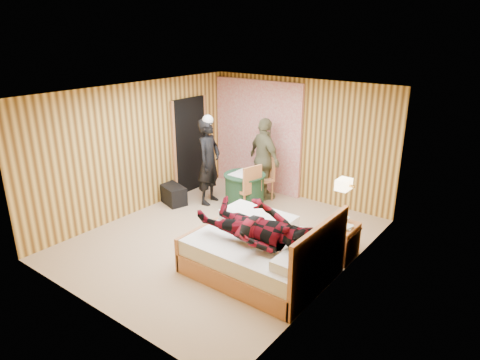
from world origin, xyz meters
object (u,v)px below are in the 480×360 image
Objects in this scene: duffel_bag at (172,194)px; chair_far at (264,175)px; man_on_bed at (255,218)px; woman_standing at (209,162)px; round_table at (245,191)px; nightstand at (341,241)px; man_at_table at (264,159)px; wall_lamp at (344,184)px; bed at (262,253)px; chair_near at (249,185)px.

chair_far is at bearing 61.39° from duffel_bag.
man_on_bed reaches higher than duffel_bag.
round_table is at bearing -87.85° from woman_standing.
man_at_table reaches higher than nightstand.
woman_standing is at bearing -110.07° from chair_far.
wall_lamp is 1.40m from man_on_bed.
bed is 2.87m from chair_far.
duffel_bag is at bearing 156.91° from man_on_bed.
wall_lamp is 0.32× the size of round_table.
wall_lamp is 0.15× the size of man_on_bed.
man_at_table is 0.97× the size of man_on_bed.
duffel_bag is 0.38× the size of man_on_bed.
man_at_table is (-2.42, 1.53, -0.44)m from wall_lamp.
wall_lamp reaches higher than chair_far.
chair_near is (-1.42, 1.59, 0.27)m from bed.
bed is 2.13× the size of chair_far.
round_table is at bearing 133.12° from bed.
chair_near is 1.49× the size of duffel_bag.
bed is at bearing -134.61° from woman_standing.
nightstand is 0.59× the size of chair_near.
chair_far is at bearing 123.70° from bed.
man_on_bed is (-0.77, -1.12, -0.34)m from wall_lamp.
wall_lamp reaches higher than round_table.
wall_lamp is 2.89m from man_at_table.
man_on_bed is (1.45, -1.82, 0.39)m from chair_near.
chair_near is 2.36m from man_on_bed.
nightstand is 1.64m from man_on_bed.
chair_near reaches higher than round_table.
bed is at bearing -46.88° from round_table.
man_on_bed is (-0.73, -1.31, 0.67)m from nightstand.
duffel_bag is at bearing 118.20° from woman_standing.
man_on_bed reaches higher than nightstand.
nightstand is at bearing -5.65° from chair_far.
bed reaches higher than chair_far.
chair_near is (0.17, -0.79, 0.03)m from chair_far.
man_on_bed is at bearing -49.97° from round_table.
chair_near is 1.01m from woman_standing.
duffel_bag is (-1.38, -1.33, -0.35)m from chair_far.
round_table is 0.84× the size of chair_near.
bed is 2.97m from man_at_table.
chair_far is (-2.39, 1.49, -0.76)m from wall_lamp.
chair_near is 0.56× the size of woman_standing.
woman_standing is at bearing 171.61° from nightstand.
woman_standing reaches higher than man_at_table.
bed reaches higher than round_table.
bed is at bearing 96.00° from man_on_bed.
round_table is (-2.42, 0.84, -0.93)m from wall_lamp.
round_table is at bearing -69.47° from chair_far.
nightstand is 0.33× the size of woman_standing.
man_on_bed reaches higher than wall_lamp.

